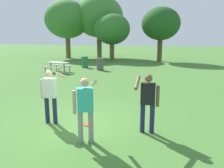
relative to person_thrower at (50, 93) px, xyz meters
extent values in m
plane|color=#447530|center=(0.74, 0.14, -0.96)|extent=(120.00, 120.00, 0.00)
cylinder|color=#1E234C|center=(-0.13, -0.02, -0.55)|extent=(0.13, 0.13, 0.82)
cylinder|color=#1E234C|center=(0.13, -0.01, -0.55)|extent=(0.13, 0.13, 0.82)
cube|color=white|center=(0.00, -0.01, 0.15)|extent=(0.39, 0.24, 0.58)
sphere|color=beige|center=(0.00, -0.01, 0.57)|extent=(0.21, 0.21, 0.21)
cylinder|color=beige|center=(-0.26, -0.03, 0.10)|extent=(0.09, 0.09, 0.58)
cylinder|color=beige|center=(0.24, 0.27, 0.49)|extent=(0.12, 0.58, 0.28)
cylinder|color=#1E234C|center=(3.03, 0.17, -0.55)|extent=(0.13, 0.13, 0.82)
cylinder|color=#1E234C|center=(2.78, 0.16, -0.55)|extent=(0.13, 0.13, 0.82)
cube|color=black|center=(2.90, 0.16, 0.15)|extent=(0.39, 0.24, 0.58)
sphere|color=brown|center=(2.90, 0.16, 0.57)|extent=(0.21, 0.21, 0.21)
cylinder|color=brown|center=(3.16, 0.18, 0.10)|extent=(0.09, 0.09, 0.58)
cylinder|color=brown|center=(2.66, -0.12, 0.49)|extent=(0.12, 0.58, 0.28)
cylinder|color=gray|center=(1.41, -0.93, -0.55)|extent=(0.13, 0.13, 0.82)
cylinder|color=gray|center=(1.64, -0.80, -0.55)|extent=(0.13, 0.13, 0.82)
cube|color=#33B2AD|center=(1.53, -0.87, 0.15)|extent=(0.44, 0.38, 0.58)
sphere|color=tan|center=(1.53, -0.87, 0.57)|extent=(0.21, 0.21, 0.21)
cylinder|color=tan|center=(1.30, -1.00, 0.10)|extent=(0.09, 0.09, 0.58)
cylinder|color=tan|center=(1.62, -0.50, 0.49)|extent=(0.36, 0.55, 0.28)
cylinder|color=#E04733|center=(1.11, 0.17, -0.95)|extent=(0.26, 0.26, 0.03)
cube|color=#B2ADA3|center=(-5.06, 8.89, -0.22)|extent=(1.82, 1.10, 0.06)
cube|color=#A49F96|center=(-5.18, 8.32, -0.52)|extent=(1.72, 0.62, 0.05)
cube|color=#A49F96|center=(-4.94, 9.45, -0.52)|extent=(1.72, 0.62, 0.05)
cylinder|color=#A49F96|center=(-5.71, 9.03, -0.61)|extent=(0.11, 0.11, 0.71)
cylinder|color=#A49F96|center=(-5.83, 8.46, -0.75)|extent=(0.09, 0.09, 0.41)
cylinder|color=#A49F96|center=(-5.58, 9.60, -0.75)|extent=(0.09, 0.09, 0.41)
cylinder|color=#A49F96|center=(-4.41, 8.75, -0.61)|extent=(0.11, 0.11, 0.71)
cylinder|color=#A49F96|center=(-4.53, 8.18, -0.75)|extent=(0.09, 0.09, 0.41)
cylinder|color=#A49F96|center=(-4.29, 9.31, -0.75)|extent=(0.09, 0.09, 0.41)
cylinder|color=#515156|center=(-2.46, 10.95, -0.51)|extent=(0.56, 0.56, 0.90)
cylinder|color=slate|center=(-2.46, 10.95, -0.03)|extent=(0.59, 0.59, 0.06)
cylinder|color=#237047|center=(-4.24, 12.00, -0.51)|extent=(0.56, 0.56, 0.90)
cylinder|color=#2E8657|center=(-4.24, 12.00, -0.03)|extent=(0.59, 0.59, 0.06)
cylinder|color=brown|center=(-9.82, 19.52, 0.64)|extent=(0.57, 0.57, 3.20)
ellipsoid|color=#3D7A33|center=(-9.82, 19.52, 3.70)|extent=(5.34, 5.34, 4.54)
cylinder|color=brown|center=(-6.32, 21.15, 0.74)|extent=(0.60, 0.60, 3.40)
ellipsoid|color=#3D7A33|center=(-6.32, 21.15, 4.06)|extent=(5.91, 5.91, 5.02)
cylinder|color=brown|center=(-3.91, 18.77, 0.21)|extent=(0.52, 0.52, 2.34)
ellipsoid|color=#33702D|center=(-3.91, 18.77, 2.48)|extent=(4.01, 4.01, 3.41)
cylinder|color=brown|center=(1.37, 18.97, 0.46)|extent=(0.52, 0.52, 2.84)
ellipsoid|color=#21511E|center=(1.37, 18.97, 2.98)|extent=(4.01, 4.01, 3.41)
camera|label=1|loc=(3.72, -5.69, 1.64)|focal=36.05mm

